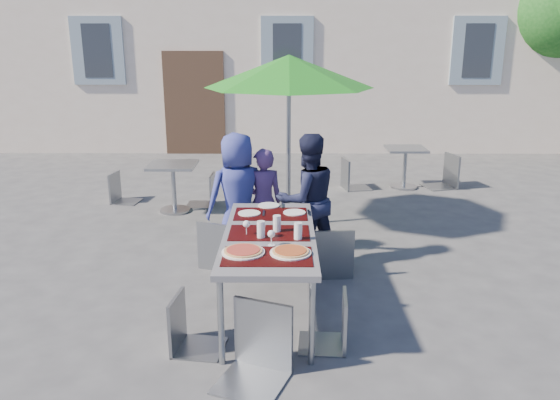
{
  "coord_description": "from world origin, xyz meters",
  "views": [
    {
      "loc": [
        -0.05,
        -4.42,
        2.36
      ],
      "look_at": [
        -0.1,
        1.01,
        0.79
      ],
      "focal_mm": 35.0,
      "sensor_mm": 36.0,
      "label": 1
    }
  ],
  "objects_px": {
    "child_0": "(238,196)",
    "chair_3": "(187,292)",
    "chair_4": "(334,290)",
    "child_2": "(307,200)",
    "chair_5": "(257,299)",
    "dining_table": "(269,239)",
    "bg_chair_r_0": "(205,171)",
    "bg_chair_l_1": "(352,155)",
    "bg_chair_r_1": "(447,151)",
    "cafe_table_0": "(173,180)",
    "pizza_near_right": "(291,252)",
    "chair_1": "(273,219)",
    "cafe_table_1": "(405,162)",
    "chair_2": "(332,222)",
    "patio_umbrella": "(289,74)",
    "pizza_near_left": "(243,251)",
    "child_1": "(263,202)",
    "bg_chair_l_0": "(119,170)",
    "chair_0": "(220,215)"
  },
  "relations": [
    {
      "from": "pizza_near_right",
      "to": "chair_3",
      "type": "height_order",
      "value": "chair_3"
    },
    {
      "from": "dining_table",
      "to": "pizza_near_left",
      "type": "relative_size",
      "value": 5.34
    },
    {
      "from": "patio_umbrella",
      "to": "bg_chair_l_0",
      "type": "height_order",
      "value": "patio_umbrella"
    },
    {
      "from": "chair_2",
      "to": "bg_chair_l_0",
      "type": "distance_m",
      "value": 4.06
    },
    {
      "from": "pizza_near_left",
      "to": "chair_2",
      "type": "bearing_deg",
      "value": 57.55
    },
    {
      "from": "dining_table",
      "to": "patio_umbrella",
      "type": "relative_size",
      "value": 0.83
    },
    {
      "from": "patio_umbrella",
      "to": "bg_chair_l_0",
      "type": "relative_size",
      "value": 2.59
    },
    {
      "from": "patio_umbrella",
      "to": "child_1",
      "type": "bearing_deg",
      "value": -106.34
    },
    {
      "from": "bg_chair_l_1",
      "to": "bg_chair_r_1",
      "type": "distance_m",
      "value": 1.62
    },
    {
      "from": "pizza_near_right",
      "to": "chair_4",
      "type": "height_order",
      "value": "chair_4"
    },
    {
      "from": "dining_table",
      "to": "bg_chair_r_0",
      "type": "xyz_separation_m",
      "value": [
        -1.04,
        3.37,
        -0.17
      ]
    },
    {
      "from": "child_0",
      "to": "chair_4",
      "type": "bearing_deg",
      "value": 92.08
    },
    {
      "from": "cafe_table_1",
      "to": "bg_chair_r_1",
      "type": "bearing_deg",
      "value": 5.13
    },
    {
      "from": "patio_umbrella",
      "to": "cafe_table_1",
      "type": "distance_m",
      "value": 3.19
    },
    {
      "from": "bg_chair_l_1",
      "to": "cafe_table_0",
      "type": "bearing_deg",
      "value": -154.08
    },
    {
      "from": "child_0",
      "to": "cafe_table_1",
      "type": "xyz_separation_m",
      "value": [
        2.54,
        3.08,
        -0.27
      ]
    },
    {
      "from": "chair_3",
      "to": "bg_chair_r_1",
      "type": "relative_size",
      "value": 0.8
    },
    {
      "from": "chair_3",
      "to": "cafe_table_1",
      "type": "xyz_separation_m",
      "value": [
        2.78,
        5.07,
        -0.05
      ]
    },
    {
      "from": "pizza_near_left",
      "to": "child_1",
      "type": "xyz_separation_m",
      "value": [
        0.08,
        1.91,
        -0.15
      ]
    },
    {
      "from": "chair_2",
      "to": "bg_chair_l_1",
      "type": "xyz_separation_m",
      "value": [
        0.63,
        3.56,
        -0.03
      ]
    },
    {
      "from": "child_2",
      "to": "bg_chair_r_1",
      "type": "xyz_separation_m",
      "value": [
        2.48,
        3.33,
        -0.1
      ]
    },
    {
      "from": "chair_1",
      "to": "bg_chair_l_1",
      "type": "bearing_deg",
      "value": 68.75
    },
    {
      "from": "chair_4",
      "to": "cafe_table_0",
      "type": "xyz_separation_m",
      "value": [
        -1.98,
        3.64,
        -0.02
      ]
    },
    {
      "from": "pizza_near_right",
      "to": "patio_umbrella",
      "type": "relative_size",
      "value": 0.15
    },
    {
      "from": "bg_chair_l_0",
      "to": "child_1",
      "type": "bearing_deg",
      "value": -42.87
    },
    {
      "from": "child_2",
      "to": "chair_0",
      "type": "height_order",
      "value": "child_2"
    },
    {
      "from": "child_1",
      "to": "chair_5",
      "type": "xyz_separation_m",
      "value": [
        0.05,
        -2.45,
        -0.0
      ]
    },
    {
      "from": "chair_4",
      "to": "bg_chair_r_0",
      "type": "relative_size",
      "value": 0.93
    },
    {
      "from": "pizza_near_right",
      "to": "chair_3",
      "type": "bearing_deg",
      "value": -169.01
    },
    {
      "from": "chair_1",
      "to": "chair_3",
      "type": "distance_m",
      "value": 1.93
    },
    {
      "from": "child_1",
      "to": "bg_chair_r_0",
      "type": "distance_m",
      "value": 2.16
    },
    {
      "from": "child_2",
      "to": "bg_chair_l_0",
      "type": "relative_size",
      "value": 1.69
    },
    {
      "from": "chair_5",
      "to": "bg_chair_l_1",
      "type": "relative_size",
      "value": 1.08
    },
    {
      "from": "chair_2",
      "to": "cafe_table_0",
      "type": "xyz_separation_m",
      "value": [
        -2.08,
        2.25,
        -0.13
      ]
    },
    {
      "from": "chair_1",
      "to": "chair_5",
      "type": "relative_size",
      "value": 0.82
    },
    {
      "from": "chair_0",
      "to": "chair_5",
      "type": "relative_size",
      "value": 0.97
    },
    {
      "from": "chair_3",
      "to": "bg_chair_r_1",
      "type": "xyz_separation_m",
      "value": [
        3.49,
        5.13,
        0.14
      ]
    },
    {
      "from": "bg_chair_l_0",
      "to": "child_0",
      "type": "bearing_deg",
      "value": -47.73
    },
    {
      "from": "chair_0",
      "to": "dining_table",
      "type": "bearing_deg",
      "value": -61.02
    },
    {
      "from": "child_0",
      "to": "chair_3",
      "type": "height_order",
      "value": "child_0"
    },
    {
      "from": "child_0",
      "to": "cafe_table_0",
      "type": "distance_m",
      "value": 2.02
    },
    {
      "from": "bg_chair_r_1",
      "to": "cafe_table_1",
      "type": "bearing_deg",
      "value": -174.87
    },
    {
      "from": "chair_2",
      "to": "bg_chair_l_1",
      "type": "distance_m",
      "value": 3.62
    },
    {
      "from": "child_2",
      "to": "chair_5",
      "type": "height_order",
      "value": "child_2"
    },
    {
      "from": "child_1",
      "to": "chair_2",
      "type": "xyz_separation_m",
      "value": [
        0.73,
        -0.63,
        -0.03
      ]
    },
    {
      "from": "chair_2",
      "to": "bg_chair_l_1",
      "type": "relative_size",
      "value": 1.04
    },
    {
      "from": "child_1",
      "to": "chair_2",
      "type": "height_order",
      "value": "child_1"
    },
    {
      "from": "bg_chair_r_1",
      "to": "bg_chair_l_0",
      "type": "bearing_deg",
      "value": -169.73
    },
    {
      "from": "pizza_near_right",
      "to": "chair_3",
      "type": "relative_size",
      "value": 0.39
    },
    {
      "from": "chair_3",
      "to": "chair_4",
      "type": "relative_size",
      "value": 1.01
    }
  ]
}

